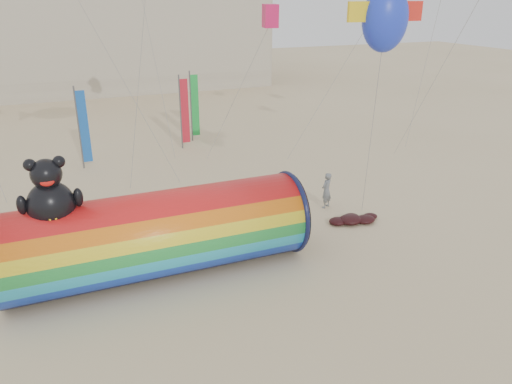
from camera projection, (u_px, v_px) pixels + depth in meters
name	position (u px, v px, depth m)	size (l,w,h in m)	color
ground	(259.00, 259.00, 20.77)	(160.00, 160.00, 0.00)	#CCB58C
windsock_assembly	(158.00, 232.00, 19.20)	(11.50, 3.50, 5.30)	red
kite_handler	(326.00, 190.00, 25.53)	(0.68, 0.45, 1.87)	slate
fabric_bundle	(354.00, 219.00, 24.08)	(2.62, 1.35, 0.41)	#3A0A0C
festival_banners	(157.00, 114.00, 34.18)	(8.78, 3.63, 5.20)	#59595E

